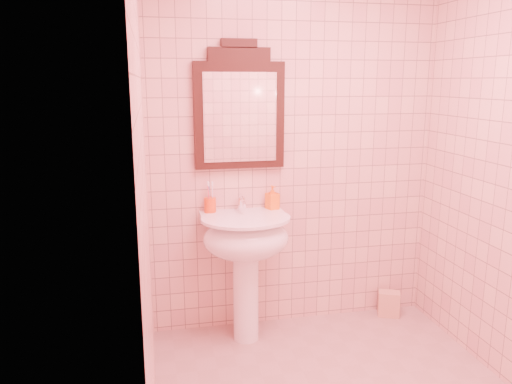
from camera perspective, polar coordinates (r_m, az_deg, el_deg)
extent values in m
cube|color=beige|center=(3.45, 4.38, 4.70)|extent=(2.00, 0.02, 2.50)
cylinder|color=white|center=(3.40, -1.17, -11.19)|extent=(0.17, 0.17, 0.70)
ellipsoid|color=white|center=(3.25, -1.14, -5.35)|extent=(0.56, 0.46, 0.28)
cube|color=white|center=(3.38, -1.67, -2.65)|extent=(0.56, 0.15, 0.05)
cylinder|color=white|center=(3.21, -1.15, -3.06)|extent=(0.58, 0.58, 0.02)
cylinder|color=white|center=(3.36, -1.68, -1.41)|extent=(0.04, 0.04, 0.09)
cylinder|color=white|center=(3.30, -1.51, -1.05)|extent=(0.02, 0.10, 0.02)
cylinder|color=white|center=(3.25, -1.35, -1.59)|extent=(0.02, 0.02, 0.04)
cube|color=white|center=(3.35, -1.72, -0.46)|extent=(0.02, 0.07, 0.01)
cube|color=black|center=(3.31, -1.90, 8.71)|extent=(0.60, 0.05, 0.69)
cube|color=black|center=(3.31, -1.95, 15.47)|extent=(0.40, 0.05, 0.09)
cube|color=black|center=(3.31, -1.96, 16.63)|extent=(0.23, 0.05, 0.06)
cube|color=white|center=(3.29, -1.81, 8.50)|extent=(0.48, 0.01, 0.58)
cylinder|color=#E14412|center=(3.34, -5.27, -1.50)|extent=(0.08, 0.08, 0.10)
cylinder|color=silver|center=(3.33, -4.98, -0.79)|extent=(0.01, 0.01, 0.18)
cylinder|color=#338CD8|center=(3.34, -5.47, -0.75)|extent=(0.01, 0.01, 0.18)
cylinder|color=#E5334C|center=(3.31, -5.41, -0.87)|extent=(0.01, 0.01, 0.18)
imported|color=orange|center=(3.40, 1.88, -0.62)|extent=(0.10, 0.10, 0.16)
cube|color=tan|center=(3.94, 14.93, -12.23)|extent=(0.18, 0.15, 0.19)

